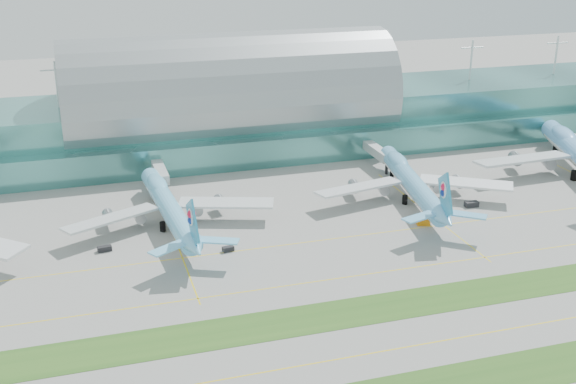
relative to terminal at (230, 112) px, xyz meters
name	(u,v)px	position (x,y,z in m)	size (l,w,h in m)	color
ground	(362,316)	(-0.01, -128.79, -14.23)	(700.00, 700.00, 0.00)	gray
terminal	(230,112)	(0.00, 0.00, 0.00)	(340.00, 69.10, 36.00)	#3D7A75
grass_strip_far	(358,311)	(-0.01, -126.79, -14.19)	(420.00, 12.00, 0.08)	#2D591E
taxiline_b	(388,350)	(-0.01, -142.79, -14.22)	(420.00, 0.35, 0.01)	yellow
taxiline_c	(333,279)	(-0.01, -110.79, -14.22)	(420.00, 0.35, 0.01)	yellow
taxiline_d	(304,242)	(-0.01, -88.79, -14.22)	(420.00, 0.35, 0.01)	yellow
airliner_b	(168,206)	(-32.68, -66.16, -8.47)	(59.63, 67.83, 18.66)	#70CBF8
airliner_c	(411,181)	(41.29, -67.48, -8.28)	(60.82, 69.80, 19.29)	#6ABBEB
gse_c	(105,249)	(-51.32, -78.85, -13.55)	(3.62, 1.57, 1.36)	black
gse_d	(228,249)	(-20.65, -88.22, -13.57)	(2.98, 1.50, 1.32)	black
gse_e	(423,222)	(35.81, -87.13, -13.47)	(3.59, 2.01, 1.51)	orange
gse_f	(471,204)	(56.00, -78.87, -13.42)	(4.07, 2.09, 1.61)	black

